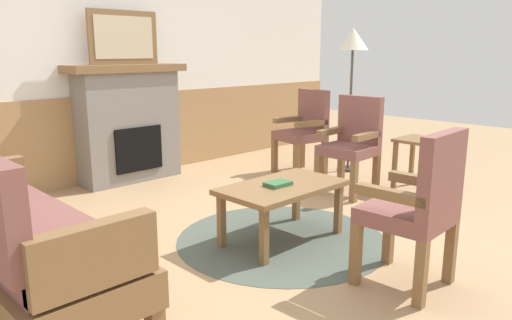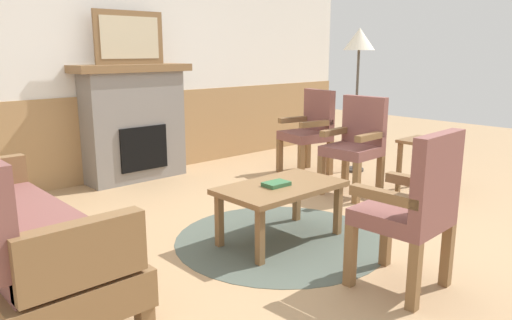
% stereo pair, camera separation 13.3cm
% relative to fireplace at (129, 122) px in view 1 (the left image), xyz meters
% --- Properties ---
extents(ground_plane, '(14.00, 14.00, 0.00)m').
position_rel_fireplace_xyz_m(ground_plane, '(0.00, -2.35, -0.65)').
color(ground_plane, tan).
extents(wall_back, '(7.20, 0.14, 2.70)m').
position_rel_fireplace_xyz_m(wall_back, '(0.00, 0.25, 0.66)').
color(wall_back, white).
rests_on(wall_back, ground_plane).
extents(fireplace, '(1.30, 0.44, 1.28)m').
position_rel_fireplace_xyz_m(fireplace, '(0.00, 0.00, 0.00)').
color(fireplace, gray).
rests_on(fireplace, ground_plane).
extents(framed_picture, '(0.80, 0.04, 0.56)m').
position_rel_fireplace_xyz_m(framed_picture, '(0.00, 0.00, 0.91)').
color(framed_picture, brown).
rests_on(framed_picture, fireplace).
extents(couch, '(0.70, 1.80, 0.98)m').
position_rel_fireplace_xyz_m(couch, '(-1.87, -1.97, -0.26)').
color(couch, brown).
rests_on(couch, ground_plane).
extents(coffee_table, '(0.96, 0.56, 0.44)m').
position_rel_fireplace_xyz_m(coffee_table, '(-0.10, -2.39, -0.27)').
color(coffee_table, brown).
rests_on(coffee_table, ground_plane).
extents(round_rug, '(1.62, 1.62, 0.01)m').
position_rel_fireplace_xyz_m(round_rug, '(-0.10, -2.39, -0.65)').
color(round_rug, '#4C564C').
rests_on(round_rug, ground_plane).
extents(book_on_table, '(0.20, 0.14, 0.03)m').
position_rel_fireplace_xyz_m(book_on_table, '(-0.15, -2.39, -0.20)').
color(book_on_table, '#33663D').
rests_on(book_on_table, coffee_table).
extents(armchair_near_fireplace, '(0.50, 0.50, 0.98)m').
position_rel_fireplace_xyz_m(armchair_near_fireplace, '(1.36, -2.01, -0.11)').
color(armchair_near_fireplace, brown).
rests_on(armchair_near_fireplace, ground_plane).
extents(armchair_by_window_left, '(0.56, 0.56, 0.98)m').
position_rel_fireplace_xyz_m(armchair_by_window_left, '(1.66, -1.13, -0.11)').
color(armchair_by_window_left, brown).
rests_on(armchair_by_window_left, ground_plane).
extents(armchair_front_left, '(0.50, 0.50, 0.98)m').
position_rel_fireplace_xyz_m(armchair_front_left, '(-0.10, -3.47, -0.11)').
color(armchair_front_left, brown).
rests_on(armchair_front_left, ground_plane).
extents(side_table, '(0.44, 0.44, 0.55)m').
position_rel_fireplace_xyz_m(side_table, '(1.88, -2.48, -0.22)').
color(side_table, brown).
rests_on(side_table, ground_plane).
extents(floor_lamp_by_chairs, '(0.36, 0.36, 1.68)m').
position_rel_fireplace_xyz_m(floor_lamp_by_chairs, '(2.13, -1.44, 0.80)').
color(floor_lamp_by_chairs, '#332D28').
rests_on(floor_lamp_by_chairs, ground_plane).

